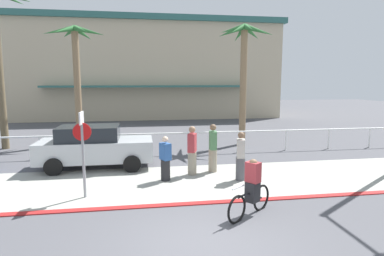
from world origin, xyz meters
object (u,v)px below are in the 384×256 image
at_px(stop_sign_bike_lane, 83,142).
at_px(pedestrian_0, 213,150).
at_px(palm_tree_2, 76,57).
at_px(pedestrian_3, 241,158).
at_px(car_silver_1, 95,146).
at_px(pedestrian_1, 192,152).
at_px(pedestrian_2, 165,161).
at_px(palm_tree_3, 244,53).
at_px(cyclist_black_0, 252,189).

bearing_deg(stop_sign_bike_lane, pedestrian_0, 25.64).
bearing_deg(palm_tree_2, pedestrian_3, -49.58).
height_order(palm_tree_2, car_silver_1, palm_tree_2).
xyz_separation_m(stop_sign_bike_lane, pedestrian_1, (3.49, 1.79, -0.83)).
bearing_deg(pedestrian_2, palm_tree_3, 51.96).
xyz_separation_m(pedestrian_2, pedestrian_3, (2.57, -0.37, 0.08)).
xyz_separation_m(car_silver_1, pedestrian_1, (3.66, -1.60, -0.02)).
distance_m(car_silver_1, pedestrian_2, 3.39).
height_order(pedestrian_0, pedestrian_1, pedestrian_0).
height_order(stop_sign_bike_lane, pedestrian_3, stop_sign_bike_lane).
bearing_deg(pedestrian_3, palm_tree_3, 71.70).
distance_m(stop_sign_bike_lane, pedestrian_2, 2.94).
height_order(pedestrian_0, pedestrian_2, pedestrian_0).
distance_m(palm_tree_2, pedestrian_3, 11.22).
xyz_separation_m(cyclist_black_0, pedestrian_2, (-1.97, 3.20, 0.02)).
bearing_deg(pedestrian_3, palm_tree_2, 130.42).
relative_size(palm_tree_2, pedestrian_0, 3.47).
distance_m(stop_sign_bike_lane, cyclist_black_0, 4.95).
bearing_deg(cyclist_black_0, pedestrian_2, 121.63).
relative_size(palm_tree_2, palm_tree_3, 1.00).
height_order(palm_tree_3, pedestrian_1, palm_tree_3).
height_order(palm_tree_2, pedestrian_3, palm_tree_2).
distance_m(cyclist_black_0, pedestrian_3, 2.89).
bearing_deg(stop_sign_bike_lane, pedestrian_2, 27.04).
bearing_deg(cyclist_black_0, pedestrian_0, 91.72).
bearing_deg(pedestrian_1, pedestrian_0, 18.71).
distance_m(palm_tree_2, palm_tree_3, 9.06).
relative_size(palm_tree_2, cyclist_black_0, 4.26).
height_order(stop_sign_bike_lane, pedestrian_0, stop_sign_bike_lane).
bearing_deg(pedestrian_1, pedestrian_3, -30.08).
height_order(pedestrian_1, pedestrian_3, pedestrian_1).
bearing_deg(palm_tree_2, pedestrian_2, -60.91).
height_order(stop_sign_bike_lane, cyclist_black_0, stop_sign_bike_lane).
relative_size(palm_tree_3, pedestrian_1, 3.52).
height_order(palm_tree_2, pedestrian_1, palm_tree_2).
relative_size(stop_sign_bike_lane, pedestrian_1, 1.41).
bearing_deg(car_silver_1, palm_tree_2, 106.22).
bearing_deg(stop_sign_bike_lane, car_silver_1, 92.82).
relative_size(palm_tree_2, pedestrian_3, 3.73).
bearing_deg(palm_tree_2, car_silver_1, -73.78).
xyz_separation_m(stop_sign_bike_lane, palm_tree_3, (7.14, 7.22, 3.23)).
relative_size(stop_sign_bike_lane, pedestrian_2, 1.64).
relative_size(pedestrian_2, pedestrian_3, 0.91).
bearing_deg(palm_tree_2, pedestrian_1, -53.47).
bearing_deg(pedestrian_0, pedestrian_2, -156.30).
distance_m(stop_sign_bike_lane, pedestrian_1, 4.01).
height_order(palm_tree_2, cyclist_black_0, palm_tree_2).
bearing_deg(pedestrian_0, pedestrian_3, -58.75).
bearing_deg(palm_tree_2, stop_sign_bike_lane, -78.76).
xyz_separation_m(palm_tree_2, pedestrian_2, (4.24, -7.63, -4.03)).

